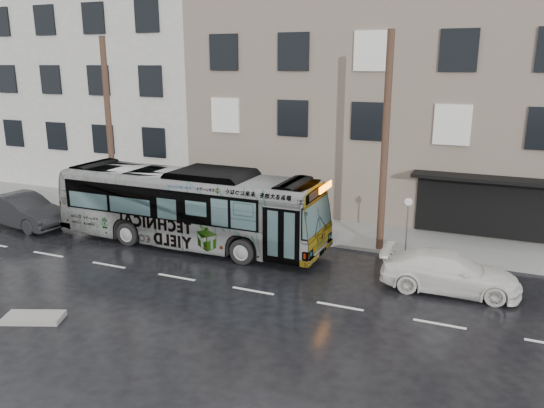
{
  "coord_description": "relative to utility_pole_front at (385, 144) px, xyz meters",
  "views": [
    {
      "loc": [
        10.61,
        -18.32,
        7.87
      ],
      "look_at": [
        1.82,
        2.5,
        1.84
      ],
      "focal_mm": 35.0,
      "sensor_mm": 36.0,
      "label": 1
    }
  ],
  "objects": [
    {
      "name": "slush_pile",
      "position": [
        -8.74,
        -10.52,
        -4.56
      ],
      "size": [
        1.97,
        1.41,
        0.18
      ],
      "primitive_type": "cube",
      "rotation": [
        0.0,
        0.0,
        0.38
      ],
      "color": "#9D9995",
      "rests_on": "ground"
    },
    {
      "name": "building_taupe",
      "position": [
        -1.5,
        9.4,
        0.85
      ],
      "size": [
        20.0,
        12.0,
        11.0
      ],
      "primitive_type": "cube",
      "color": "#78675C",
      "rests_on": "ground"
    },
    {
      "name": "utility_pole_rear",
      "position": [
        -14.0,
        0.0,
        0.0
      ],
      "size": [
        0.3,
        0.3,
        9.0
      ],
      "primitive_type": "cylinder",
      "color": "#4D3226",
      "rests_on": "sidewalk"
    },
    {
      "name": "ground",
      "position": [
        -6.5,
        -3.3,
        -4.65
      ],
      "size": [
        120.0,
        120.0,
        0.0
      ],
      "primitive_type": "plane",
      "color": "black",
      "rests_on": "ground"
    },
    {
      "name": "dark_sedan",
      "position": [
        -17.02,
        -3.22,
        -3.83
      ],
      "size": [
        5.16,
        2.36,
        1.64
      ],
      "primitive_type": "imported",
      "rotation": [
        0.0,
        0.0,
        1.44
      ],
      "color": "black",
      "rests_on": "ground"
    },
    {
      "name": "sidewalk",
      "position": [
        -6.5,
        1.6,
        -4.58
      ],
      "size": [
        90.0,
        3.6,
        0.15
      ],
      "primitive_type": "cube",
      "color": "gray",
      "rests_on": "ground"
    },
    {
      "name": "sign_post",
      "position": [
        1.1,
        0.0,
        -3.3
      ],
      "size": [
        0.06,
        0.06,
        2.4
      ],
      "primitive_type": "cylinder",
      "color": "slate",
      "rests_on": "sidewalk"
    },
    {
      "name": "building_grey",
      "position": [
        -24.5,
        10.9,
        3.35
      ],
      "size": [
        26.0,
        15.0,
        16.0
      ],
      "primitive_type": "cube",
      "color": "beige",
      "rests_on": "ground"
    },
    {
      "name": "utility_pole_front",
      "position": [
        0.0,
        0.0,
        0.0
      ],
      "size": [
        0.3,
        0.3,
        9.0
      ],
      "primitive_type": "cylinder",
      "color": "#4D3226",
      "rests_on": "sidewalk"
    },
    {
      "name": "bus",
      "position": [
        -8.05,
        -2.27,
        -2.92
      ],
      "size": [
        12.47,
        3.09,
        3.46
      ],
      "primitive_type": "imported",
      "rotation": [
        0.0,
        0.0,
        1.56
      ],
      "color": "#B2B2B2",
      "rests_on": "ground"
    },
    {
      "name": "white_sedan",
      "position": [
        3.11,
        -3.03,
        -3.96
      ],
      "size": [
        4.87,
        2.15,
        1.39
      ],
      "primitive_type": "imported",
      "rotation": [
        0.0,
        0.0,
        1.61
      ],
      "color": "silver",
      "rests_on": "ground"
    }
  ]
}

